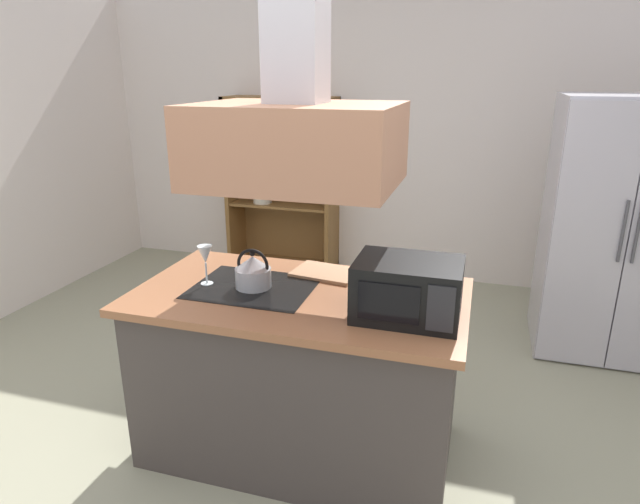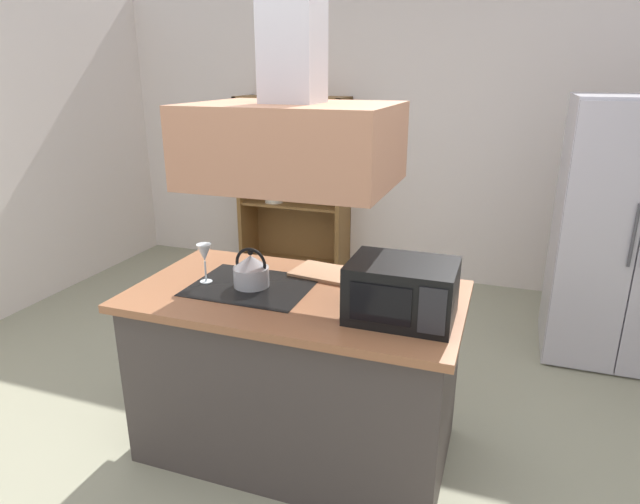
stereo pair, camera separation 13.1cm
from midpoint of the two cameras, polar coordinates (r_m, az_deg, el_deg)
name	(u,v)px [view 2 (the right image)]	position (r m, az deg, el deg)	size (l,w,h in m)	color
ground_plane	(297,468)	(3.00, -1.09, -21.77)	(7.80, 7.80, 0.00)	gray
wall_back	(415,137)	(5.23, 10.66, 11.77)	(6.00, 0.12, 2.70)	silver
kitchen_island	(298,372)	(2.88, -1.05, -12.49)	(1.63, 0.91, 0.90)	#433B37
range_hood	(294,118)	(2.48, -1.22, 13.93)	(0.90, 0.70, 1.26)	#B37756
refrigerator	(627,233)	(4.24, 30.39, 1.71)	(0.90, 0.78, 1.79)	#BCB8C2
dish_cabinet	(295,196)	(5.42, -1.93, 5.89)	(1.06, 0.40, 1.71)	brown
kettle	(251,270)	(2.74, -5.91, -1.94)	(0.18, 0.18, 0.20)	#B7BABF
cutting_board	(325,273)	(2.91, 1.85, -2.19)	(0.34, 0.24, 0.02)	tan
microwave	(402,291)	(2.40, 10.16, -4.05)	(0.46, 0.35, 0.26)	black
wine_glass_on_counter	(204,254)	(2.80, -10.77, -0.25)	(0.08, 0.08, 0.21)	silver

